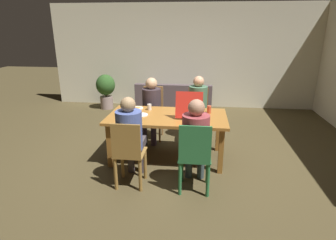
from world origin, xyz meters
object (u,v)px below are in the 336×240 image
Objects in this scene: chair_2 at (129,154)px; potted_plant at (106,89)px; chair_0 at (195,156)px; chair_1 at (198,112)px; person_1 at (198,104)px; person_0 at (196,137)px; person_3 at (151,104)px; plate_2 at (141,115)px; plate_1 at (128,120)px; dining_table at (167,120)px; person_2 at (130,133)px; drinking_glass_1 at (149,107)px; chair_3 at (153,110)px; drinking_glass_0 at (204,119)px; pizza_box_0 at (189,112)px; plate_0 at (137,108)px; drinking_glass_2 at (209,109)px; couch at (174,102)px.

chair_2 is 1.04× the size of potted_plant.
chair_0 reaches higher than chair_2.
person_1 is (-0.00, -0.14, 0.21)m from chair_1.
chair_1 is (0.00, 1.79, -0.22)m from person_0.
chair_2 is 0.79× the size of person_3.
plate_1 is at bearing -115.17° from plate_2.
dining_table is at bearing -62.46° from person_3.
chair_1 is 4.27× the size of plate_2.
person_2 is 12.27× the size of drinking_glass_1.
chair_3 is 1.56m from drinking_glass_0.
chair_0 is 0.25m from person_0.
person_2 is 1.04× the size of person_3.
person_1 is 11.78× the size of drinking_glass_0.
pizza_box_0 reaches higher than chair_3.
plate_2 is 2.24× the size of drinking_glass_1.
person_3 is 0.49m from drinking_glass_1.
plate_0 is 0.24× the size of potted_plant.
plate_0 is 1.75× the size of drinking_glass_2.
plate_2 is (-0.88, 0.92, 0.23)m from chair_0.
person_1 is 5.40× the size of plate_1.
person_1 is at bearing -5.93° from chair_3.
drinking_glass_2 is (0.99, -0.06, 0.01)m from drinking_glass_1.
dining_table is 3.36m from potted_plant.
chair_2 is at bearing -114.36° from chair_1.
potted_plant reaches higher than drinking_glass_1.
person_2 is (-0.86, -1.62, 0.00)m from person_1.
person_1 reaches higher than person_3.
plate_2 is (-0.41, -0.04, 0.08)m from dining_table.
pizza_box_0 reaches higher than drinking_glass_1.
person_1 is at bearing 62.04° from person_2.
person_3 is at bearing -97.59° from couch.
dining_table is at bearing -171.76° from pizza_box_0.
drinking_glass_1 is (-0.68, 0.22, -0.01)m from pizza_box_0.
potted_plant is (-2.41, 1.91, -0.19)m from person_1.
dining_table is 8.23× the size of plate_1.
plate_2 is (-0.76, -0.09, -0.05)m from pizza_box_0.
chair_3 is 9.49× the size of drinking_glass_0.
person_0 is 1.94m from chair_3.
person_3 is at bearing 132.85° from drinking_glass_0.
chair_3 is (-0.86, -0.05, 0.04)m from chair_1.
dining_table is 2.63m from couch.
drinking_glass_1 reaches higher than dining_table.
person_2 is at bearing -116.00° from chair_1.
drinking_glass_0 is at bearing -56.01° from pizza_box_0.
chair_2 is (-0.86, 0.02, -0.02)m from chair_0.
person_0 is 4.30m from potted_plant.
chair_0 reaches higher than drinking_glass_0.
chair_0 is at bearing -99.00° from drinking_glass_0.
plate_2 is at bearing -95.79° from couch.
chair_1 is 4.25× the size of plate_1.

